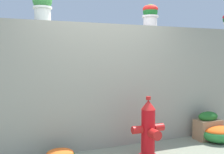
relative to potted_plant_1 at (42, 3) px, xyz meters
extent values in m
cube|color=gray|center=(0.90, 0.02, -1.30)|extent=(6.27, 0.28, 2.05)
cylinder|color=silver|center=(0.00, 0.00, -0.16)|extent=(0.24, 0.24, 0.21)
cylinder|color=silver|center=(0.00, 0.00, -0.07)|extent=(0.29, 0.29, 0.03)
sphere|color=#367D39|center=(0.00, 0.00, 0.04)|extent=(0.29, 0.29, 0.29)
cylinder|color=silver|center=(1.85, -0.01, -0.18)|extent=(0.24, 0.24, 0.19)
cylinder|color=silver|center=(1.85, -0.01, -0.10)|extent=(0.28, 0.28, 0.03)
sphere|color=#195E24|center=(1.85, -0.01, -0.01)|extent=(0.26, 0.26, 0.26)
ellipsoid|color=red|center=(1.85, -0.01, 0.03)|extent=(0.27, 0.27, 0.14)
cylinder|color=red|center=(1.42, -0.73, -1.96)|extent=(0.21, 0.21, 0.73)
cone|color=red|center=(1.42, -0.73, -1.52)|extent=(0.22, 0.22, 0.14)
cylinder|color=red|center=(1.42, -0.73, -1.42)|extent=(0.07, 0.07, 0.05)
cylinder|color=red|center=(1.24, -0.73, -1.88)|extent=(0.16, 0.11, 0.11)
cylinder|color=red|center=(1.60, -0.73, -1.88)|extent=(0.16, 0.11, 0.11)
cylinder|color=red|center=(1.42, -0.92, -1.92)|extent=(0.14, 0.17, 0.14)
ellipsoid|color=orange|center=(0.14, -0.49, -2.17)|extent=(0.39, 0.35, 0.12)
ellipsoid|color=#2E8339|center=(2.95, -0.56, -2.19)|extent=(0.59, 0.53, 0.29)
ellipsoid|color=#E75716|center=(2.95, -0.56, -2.12)|extent=(0.53, 0.48, 0.16)
cube|color=#997351|center=(2.87, -0.39, -2.14)|extent=(0.47, 0.28, 0.36)
ellipsoid|color=#216123|center=(2.87, -0.39, -1.90)|extent=(0.40, 0.24, 0.18)
camera|label=1|loc=(-0.53, -4.11, -0.81)|focal=42.11mm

